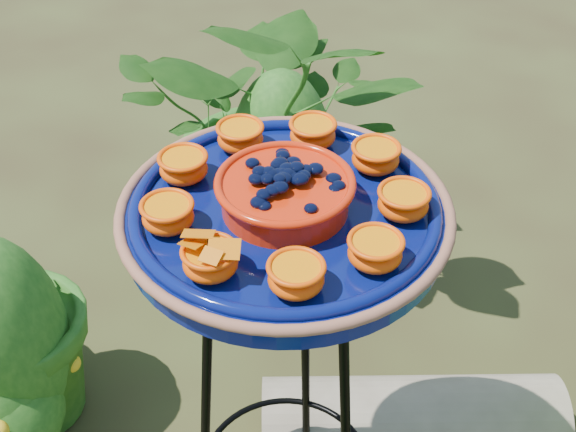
# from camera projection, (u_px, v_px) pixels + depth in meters

# --- Properties ---
(tripod_stand) EXTENTS (0.41, 0.41, 0.85)m
(tripod_stand) POSITION_uv_depth(u_px,v_px,m) (286.00, 389.00, 1.30)
(tripod_stand) COLOR black
(tripod_stand) RESTS_ON ground
(feeder_dish) EXTENTS (0.57, 0.57, 0.10)m
(feeder_dish) POSITION_uv_depth(u_px,v_px,m) (285.00, 209.00, 1.07)
(feeder_dish) COLOR #071052
(feeder_dish) RESTS_ON tripod_stand
(driftwood_log) EXTENTS (0.63, 0.58, 0.21)m
(driftwood_log) POSITION_uv_depth(u_px,v_px,m) (410.00, 425.00, 1.74)
(driftwood_log) COLOR tan
(driftwood_log) RESTS_ON ground
(shrub_back_left) EXTENTS (0.93, 0.87, 0.83)m
(shrub_back_left) POSITION_uv_depth(u_px,v_px,m) (281.00, 129.00, 2.10)
(shrub_back_left) COLOR #1D5115
(shrub_back_left) RESTS_ON ground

